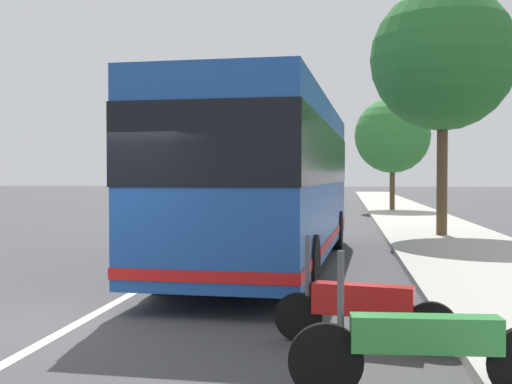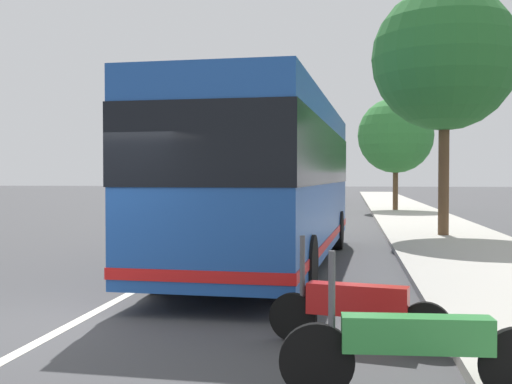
% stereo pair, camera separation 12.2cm
% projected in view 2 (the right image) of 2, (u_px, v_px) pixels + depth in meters
% --- Properties ---
extents(ground_plane, '(220.00, 220.00, 0.00)m').
position_uv_depth(ground_plane, '(76.00, 322.00, 8.25)').
color(ground_plane, '#424244').
extents(sidewalk_curb, '(110.00, 3.60, 0.14)m').
position_uv_depth(sidewalk_curb, '(456.00, 244.00, 17.18)').
color(sidewalk_curb, '#B2ADA3').
rests_on(sidewalk_curb, ground).
extents(lane_divider_line, '(110.00, 0.16, 0.01)m').
position_uv_depth(lane_divider_line, '(226.00, 242.00, 18.13)').
color(lane_divider_line, silver).
rests_on(lane_divider_line, ground).
extents(coach_bus, '(10.73, 3.15, 3.43)m').
position_uv_depth(coach_bus, '(269.00, 175.00, 13.38)').
color(coach_bus, '#1E4C9E').
rests_on(coach_bus, ground).
extents(motorcycle_by_tree, '(0.32, 2.33, 1.28)m').
position_uv_depth(motorcycle_by_tree, '(415.00, 346.00, 5.33)').
color(motorcycle_by_tree, black).
rests_on(motorcycle_by_tree, ground).
extents(motorcycle_far_end, '(0.51, 2.03, 1.23)m').
position_uv_depth(motorcycle_far_end, '(356.00, 307.00, 7.03)').
color(motorcycle_far_end, black).
rests_on(motorcycle_far_end, ground).
extents(car_far_distant, '(4.04, 2.00, 1.52)m').
position_uv_depth(car_far_distant, '(320.00, 193.00, 43.16)').
color(car_far_distant, '#2D7238').
rests_on(car_far_distant, ground).
extents(car_oncoming, '(4.47, 1.89, 1.50)m').
position_uv_depth(car_oncoming, '(283.00, 190.00, 54.90)').
color(car_oncoming, black).
rests_on(car_oncoming, ground).
extents(car_behind_bus, '(4.03, 1.95, 1.54)m').
position_uv_depth(car_behind_bus, '(325.00, 190.00, 51.97)').
color(car_behind_bus, '#2D7238').
rests_on(car_behind_bus, ground).
extents(roadside_tree_mid_block, '(4.33, 4.33, 7.61)m').
position_uv_depth(roadside_tree_mid_block, '(445.00, 59.00, 18.90)').
color(roadside_tree_mid_block, brown).
rests_on(roadside_tree_mid_block, ground).
extents(roadside_tree_far_block, '(3.96, 3.96, 6.04)m').
position_uv_depth(roadside_tree_far_block, '(396.00, 135.00, 33.09)').
color(roadside_tree_far_block, brown).
rests_on(roadside_tree_far_block, ground).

